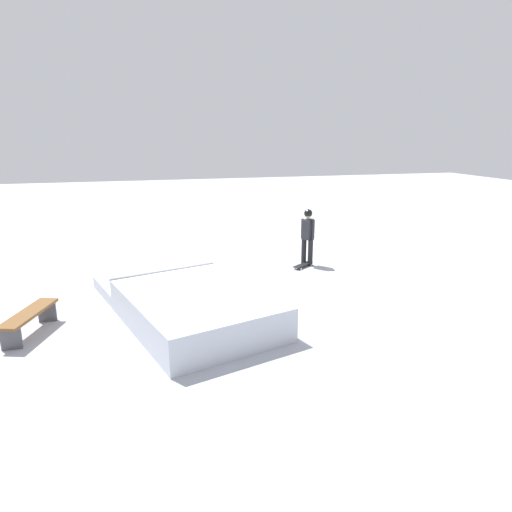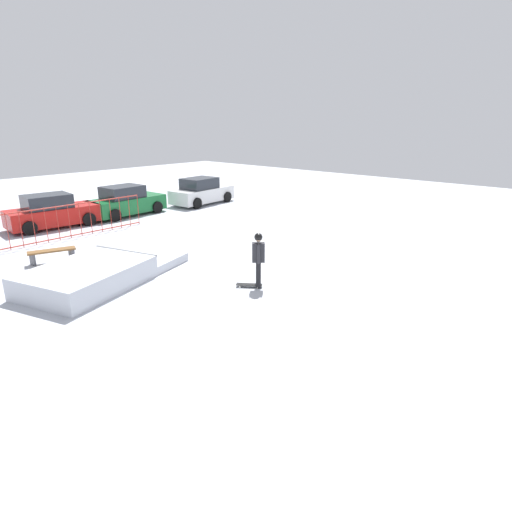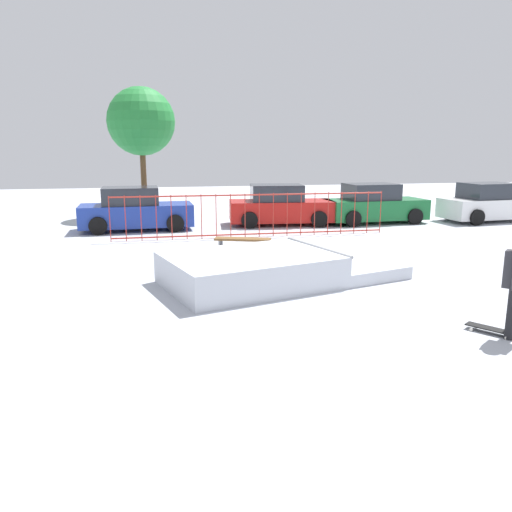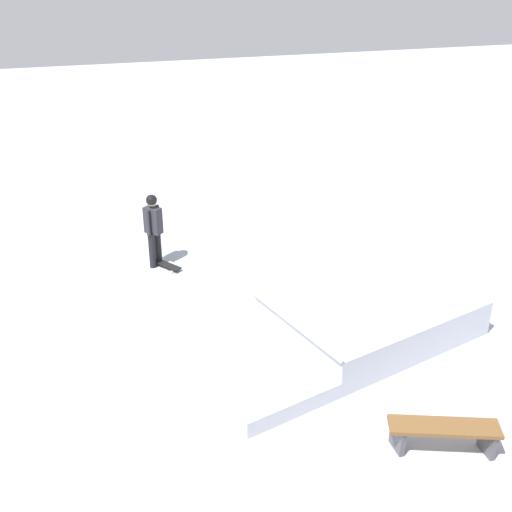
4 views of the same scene
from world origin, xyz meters
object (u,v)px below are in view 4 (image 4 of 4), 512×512
at_px(skater, 153,225).
at_px(park_bench, 444,432).
at_px(skate_ramp, 352,323).
at_px(skateboard, 166,265).

distance_m(skater, park_bench, 7.86).
relative_size(skate_ramp, skateboard, 7.72).
distance_m(skater, skateboard, 0.97).
relative_size(skate_ramp, park_bench, 3.60).
bearing_deg(skater, park_bench, -19.25).
height_order(skater, park_bench, skater).
height_order(skate_ramp, skateboard, skate_ramp).
relative_size(skater, skateboard, 2.25).
relative_size(skater, park_bench, 1.05).
height_order(skateboard, park_bench, park_bench).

